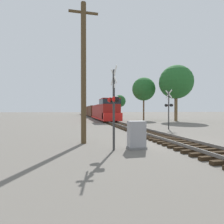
{
  "coord_description": "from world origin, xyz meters",
  "views": [
    {
      "loc": [
        -6.32,
        -10.0,
        2.05
      ],
      "look_at": [
        -2.64,
        6.32,
        1.89
      ],
      "focal_mm": 28.0,
      "sensor_mm": 36.0,
      "label": 1
    }
  ],
  "objects_px": {
    "crossing_signal_near": "(113,102)",
    "relay_cabinet": "(137,135)",
    "freight_train": "(90,111)",
    "utility_pole": "(84,72)",
    "tree_far_right": "(176,82)",
    "tree_deep_background": "(120,101)",
    "tree_mid_background": "(144,89)",
    "crossing_signal_far": "(169,107)"
  },
  "relations": [
    {
      "from": "crossing_signal_far",
      "to": "crossing_signal_near",
      "type": "bearing_deg",
      "value": 118.29
    },
    {
      "from": "freight_train",
      "to": "tree_far_right",
      "type": "height_order",
      "value": "tree_far_right"
    },
    {
      "from": "crossing_signal_far",
      "to": "relay_cabinet",
      "type": "height_order",
      "value": "crossing_signal_far"
    },
    {
      "from": "crossing_signal_near",
      "to": "tree_mid_background",
      "type": "bearing_deg",
      "value": 147.92
    },
    {
      "from": "tree_mid_background",
      "to": "crossing_signal_far",
      "type": "bearing_deg",
      "value": -104.59
    },
    {
      "from": "relay_cabinet",
      "to": "tree_mid_background",
      "type": "distance_m",
      "value": 28.81
    },
    {
      "from": "relay_cabinet",
      "to": "utility_pole",
      "type": "distance_m",
      "value": 5.06
    },
    {
      "from": "relay_cabinet",
      "to": "crossing_signal_far",
      "type": "bearing_deg",
      "value": 50.42
    },
    {
      "from": "freight_train",
      "to": "crossing_signal_far",
      "type": "height_order",
      "value": "crossing_signal_far"
    },
    {
      "from": "crossing_signal_far",
      "to": "tree_far_right",
      "type": "distance_m",
      "value": 16.61
    },
    {
      "from": "tree_far_right",
      "to": "tree_mid_background",
      "type": "height_order",
      "value": "tree_far_right"
    },
    {
      "from": "crossing_signal_far",
      "to": "tree_deep_background",
      "type": "relative_size",
      "value": 0.54
    },
    {
      "from": "crossing_signal_far",
      "to": "freight_train",
      "type": "bearing_deg",
      "value": -12.78
    },
    {
      "from": "utility_pole",
      "to": "relay_cabinet",
      "type": "bearing_deg",
      "value": -39.62
    },
    {
      "from": "crossing_signal_near",
      "to": "relay_cabinet",
      "type": "xyz_separation_m",
      "value": [
        1.28,
        0.05,
        -1.72
      ]
    },
    {
      "from": "relay_cabinet",
      "to": "tree_mid_background",
      "type": "relative_size",
      "value": 0.16
    },
    {
      "from": "relay_cabinet",
      "to": "utility_pole",
      "type": "xyz_separation_m",
      "value": [
        -2.65,
        2.19,
        3.72
      ]
    },
    {
      "from": "relay_cabinet",
      "to": "utility_pole",
      "type": "height_order",
      "value": "utility_pole"
    },
    {
      "from": "freight_train",
      "to": "utility_pole",
      "type": "bearing_deg",
      "value": -96.13
    },
    {
      "from": "relay_cabinet",
      "to": "tree_deep_background",
      "type": "height_order",
      "value": "tree_deep_background"
    },
    {
      "from": "freight_train",
      "to": "utility_pole",
      "type": "relative_size",
      "value": 8.64
    },
    {
      "from": "tree_far_right",
      "to": "tree_deep_background",
      "type": "distance_m",
      "value": 34.51
    },
    {
      "from": "freight_train",
      "to": "relay_cabinet",
      "type": "height_order",
      "value": "freight_train"
    },
    {
      "from": "tree_far_right",
      "to": "relay_cabinet",
      "type": "bearing_deg",
      "value": -127.11
    },
    {
      "from": "utility_pole",
      "to": "tree_deep_background",
      "type": "relative_size",
      "value": 1.1
    },
    {
      "from": "relay_cabinet",
      "to": "crossing_signal_near",
      "type": "bearing_deg",
      "value": -177.76
    },
    {
      "from": "utility_pole",
      "to": "tree_deep_background",
      "type": "xyz_separation_m",
      "value": [
        16.83,
        53.34,
        1.13
      ]
    },
    {
      "from": "utility_pole",
      "to": "crossing_signal_far",
      "type": "bearing_deg",
      "value": 32.56
    },
    {
      "from": "utility_pole",
      "to": "tree_far_right",
      "type": "height_order",
      "value": "tree_far_right"
    },
    {
      "from": "tree_far_right",
      "to": "crossing_signal_near",
      "type": "bearing_deg",
      "value": -129.18
    },
    {
      "from": "crossing_signal_near",
      "to": "crossing_signal_far",
      "type": "bearing_deg",
      "value": 129.66
    },
    {
      "from": "tree_far_right",
      "to": "tree_mid_background",
      "type": "xyz_separation_m",
      "value": [
        -4.6,
        4.7,
        -0.9
      ]
    },
    {
      "from": "crossing_signal_near",
      "to": "utility_pole",
      "type": "relative_size",
      "value": 0.49
    },
    {
      "from": "crossing_signal_near",
      "to": "crossing_signal_far",
      "type": "relative_size",
      "value": 1.01
    },
    {
      "from": "tree_mid_background",
      "to": "tree_deep_background",
      "type": "distance_m",
      "value": 29.86
    },
    {
      "from": "crossing_signal_far",
      "to": "tree_deep_background",
      "type": "height_order",
      "value": "tree_deep_background"
    },
    {
      "from": "utility_pole",
      "to": "tree_deep_background",
      "type": "distance_m",
      "value": 55.94
    },
    {
      "from": "crossing_signal_far",
      "to": "relay_cabinet",
      "type": "xyz_separation_m",
      "value": [
        -6.79,
        -8.22,
        -1.72
      ]
    },
    {
      "from": "tree_mid_background",
      "to": "tree_deep_background",
      "type": "bearing_deg",
      "value": 84.6
    },
    {
      "from": "utility_pole",
      "to": "tree_deep_background",
      "type": "height_order",
      "value": "utility_pole"
    },
    {
      "from": "tree_far_right",
      "to": "tree_deep_background",
      "type": "xyz_separation_m",
      "value": [
        -1.8,
        34.41,
        -1.87
      ]
    },
    {
      "from": "utility_pole",
      "to": "tree_far_right",
      "type": "xyz_separation_m",
      "value": [
        18.62,
        18.93,
        2.99
      ]
    }
  ]
}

